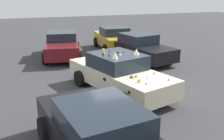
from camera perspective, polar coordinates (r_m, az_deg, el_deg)
ground_plane at (r=10.14m, az=1.60°, el=-4.71°), size 60.00×60.00×0.00m
art_car_decorated at (r=9.92m, az=1.52°, el=-0.78°), size 4.98×3.01×1.68m
parked_sedan_near_left at (r=15.45m, az=-10.72°, el=5.31°), size 4.49×2.54×1.42m
parked_sedan_near_right at (r=14.48m, az=6.25°, el=4.75°), size 4.29×2.56×1.45m
parked_sedan_row_back_center at (r=17.12m, az=0.42°, el=6.78°), size 4.03×2.14×1.47m
parked_sedan_behind_left at (r=6.00m, az=-2.92°, el=-13.35°), size 4.44×2.46×1.40m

